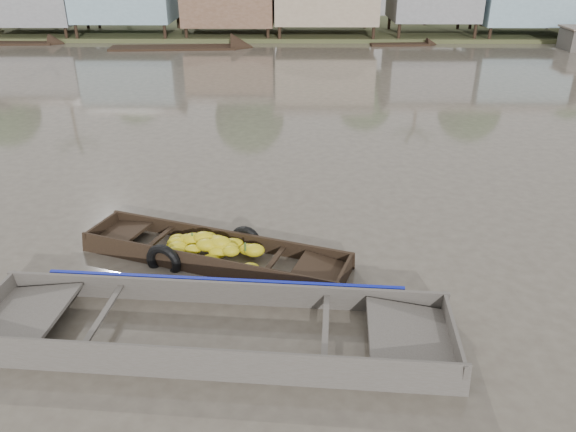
{
  "coord_description": "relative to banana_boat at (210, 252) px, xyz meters",
  "views": [
    {
      "loc": [
        0.47,
        -9.54,
        6.02
      ],
      "look_at": [
        0.36,
        0.93,
        0.8
      ],
      "focal_mm": 35.0,
      "sensor_mm": 36.0,
      "label": 1
    }
  ],
  "objects": [
    {
      "name": "banana_boat",
      "position": [
        0.0,
        0.0,
        0.0
      ],
      "size": [
        5.78,
        3.16,
        0.81
      ],
      "rotation": [
        0.0,
        0.0,
        -0.34
      ],
      "color": "black",
      "rests_on": "ground"
    },
    {
      "name": "ground",
      "position": [
        1.25,
        -0.52,
        -0.16
      ],
      "size": [
        120.0,
        120.0,
        0.0
      ],
      "primitive_type": "plane",
      "color": "#4D453B",
      "rests_on": "ground"
    },
    {
      "name": "viewer_boat",
      "position": [
        0.42,
        -2.54,
        -0.08
      ],
      "size": [
        8.12,
        2.68,
        0.64
      ],
      "rotation": [
        0.0,
        0.0,
        -0.08
      ],
      "color": "#46413B",
      "rests_on": "ground"
    },
    {
      "name": "distant_boats",
      "position": [
        11.68,
        23.57,
        0.13
      ],
      "size": [
        46.8,
        15.1,
        1.38
      ],
      "color": "black",
      "rests_on": "ground"
    }
  ]
}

